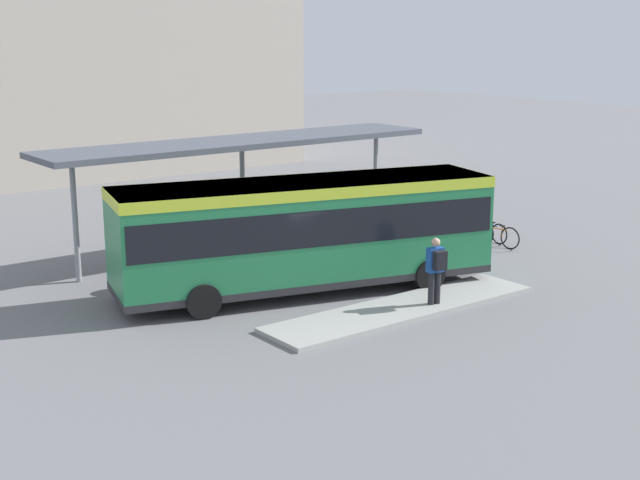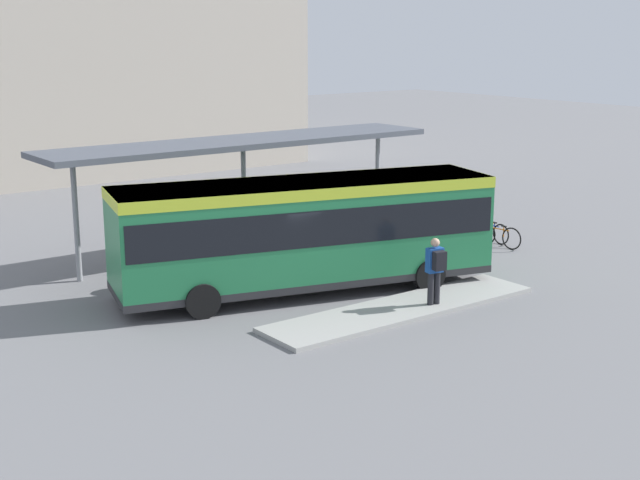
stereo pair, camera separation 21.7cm
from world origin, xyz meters
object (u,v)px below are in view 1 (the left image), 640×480
object	(u,v)px
potted_planter_far_side	(310,241)
potted_planter_near_shelter	(162,264)
bicycle_red	(469,229)
pedestrian_waiting	(436,267)
bicycle_blue	(489,231)
city_bus	(305,228)
bicycle_orange	(497,235)

from	to	relation	value
potted_planter_far_side	potted_planter_near_shelter	bearing A→B (deg)	-179.98
bicycle_red	potted_planter_near_shelter	size ratio (longest dim) A/B	1.25
pedestrian_waiting	potted_planter_near_shelter	xyz separation A→B (m)	(-4.76, 5.97, -0.43)
bicycle_blue	potted_planter_near_shelter	world-z (taller)	potted_planter_near_shelter
city_bus	bicycle_blue	distance (m)	8.71
bicycle_orange	pedestrian_waiting	bearing A→B (deg)	112.44
pedestrian_waiting	bicycle_orange	world-z (taller)	pedestrian_waiting
potted_planter_far_side	bicycle_blue	bearing A→B (deg)	-14.72
pedestrian_waiting	bicycle_red	bearing A→B (deg)	-42.06
bicycle_red	bicycle_orange	bearing A→B (deg)	-11.45
city_bus	potted_planter_far_side	size ratio (longest dim) A/B	9.31
bicycle_blue	bicycle_red	size ratio (longest dim) A/B	1.00
potted_planter_near_shelter	potted_planter_far_side	distance (m)	5.14
bicycle_blue	potted_planter_near_shelter	xyz separation A→B (m)	(-11.53, 1.68, 0.34)
bicycle_orange	potted_planter_near_shelter	size ratio (longest dim) A/B	1.31
potted_planter_far_side	pedestrian_waiting	bearing A→B (deg)	-93.70
bicycle_red	potted_planter_far_side	bearing A→B (deg)	-107.56
city_bus	bicycle_red	bearing A→B (deg)	26.33
pedestrian_waiting	bicycle_blue	distance (m)	8.06
bicycle_orange	bicycle_red	xyz separation A→B (m)	(0.08, 1.34, -0.02)
bicycle_orange	potted_planter_far_side	xyz separation A→B (m)	(-6.07, 2.35, 0.23)
city_bus	bicycle_blue	size ratio (longest dim) A/B	6.38
bicycle_blue	potted_planter_far_side	distance (m)	6.61
city_bus	bicycle_orange	size ratio (longest dim) A/B	6.11
bicycle_orange	potted_planter_near_shelter	distance (m)	11.46
pedestrian_waiting	bicycle_red	world-z (taller)	pedestrian_waiting
pedestrian_waiting	bicycle_red	distance (m)	8.23
city_bus	pedestrian_waiting	distance (m)	3.80
bicycle_red	potted_planter_far_side	distance (m)	6.23
potted_planter_near_shelter	bicycle_blue	bearing A→B (deg)	-8.27
potted_planter_near_shelter	potted_planter_far_side	size ratio (longest dim) A/B	1.17
bicycle_orange	potted_planter_near_shelter	world-z (taller)	potted_planter_near_shelter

